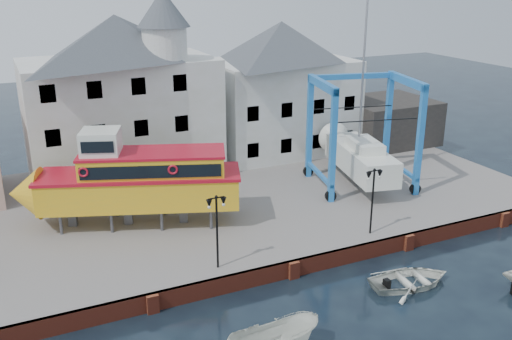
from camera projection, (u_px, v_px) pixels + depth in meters
name	position (u px, v px, depth m)	size (l,w,h in m)	color
ground	(293.00, 278.00, 31.79)	(140.00, 140.00, 0.00)	black
hardstanding	(220.00, 201.00, 41.02)	(44.00, 22.00, 1.00)	slate
quay_wall	(292.00, 269.00, 31.71)	(44.00, 0.47, 1.00)	maroon
building_white_main	(122.00, 94.00, 43.13)	(14.00, 8.30, 14.00)	white
building_white_right	(281.00, 88.00, 49.45)	(12.00, 8.00, 11.20)	white
shed_dark	(386.00, 121.00, 52.94)	(8.00, 7.00, 4.00)	#262422
lamp_post_left	(217.00, 213.00, 29.83)	(1.12, 0.32, 4.20)	black
lamp_post_right	(374.00, 185.00, 33.84)	(1.12, 0.32, 4.20)	black
tour_boat	(126.00, 181.00, 35.26)	(14.45, 8.03, 6.17)	#59595E
travel_lift	(356.00, 149.00, 42.79)	(8.23, 10.49, 15.37)	blue
motorboat_b	(410.00, 285.00, 31.00)	(3.26, 4.57, 0.95)	white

